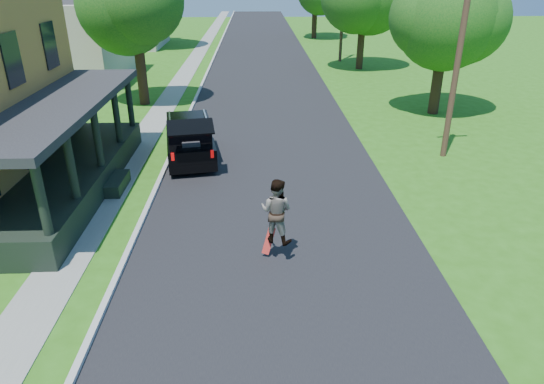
{
  "coord_description": "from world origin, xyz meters",
  "views": [
    {
      "loc": [
        -0.58,
        -9.33,
        6.95
      ],
      "look_at": [
        -0.16,
        3.0,
        1.22
      ],
      "focal_mm": 32.0,
      "sensor_mm": 36.0,
      "label": 1
    }
  ],
  "objects_px": {
    "black_suv": "(190,140)",
    "tree_right_near": "(444,23)",
    "utility_pole_near": "(457,63)",
    "skateboarder": "(276,211)"
  },
  "relations": [
    {
      "from": "black_suv",
      "to": "utility_pole_near",
      "type": "height_order",
      "value": "utility_pole_near"
    },
    {
      "from": "tree_right_near",
      "to": "black_suv",
      "type": "bearing_deg",
      "value": -152.01
    },
    {
      "from": "black_suv",
      "to": "skateboarder",
      "type": "height_order",
      "value": "skateboarder"
    },
    {
      "from": "skateboarder",
      "to": "utility_pole_near",
      "type": "relative_size",
      "value": 0.24
    },
    {
      "from": "utility_pole_near",
      "to": "skateboarder",
      "type": "bearing_deg",
      "value": -140.75
    },
    {
      "from": "black_suv",
      "to": "skateboarder",
      "type": "xyz_separation_m",
      "value": [
        3.1,
        -7.41,
        0.59
      ]
    },
    {
      "from": "skateboarder",
      "to": "utility_pole_near",
      "type": "height_order",
      "value": "utility_pole_near"
    },
    {
      "from": "skateboarder",
      "to": "tree_right_near",
      "type": "bearing_deg",
      "value": -98.65
    },
    {
      "from": "black_suv",
      "to": "utility_pole_near",
      "type": "bearing_deg",
      "value": -9.91
    },
    {
      "from": "black_suv",
      "to": "tree_right_near",
      "type": "height_order",
      "value": "tree_right_near"
    }
  ]
}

